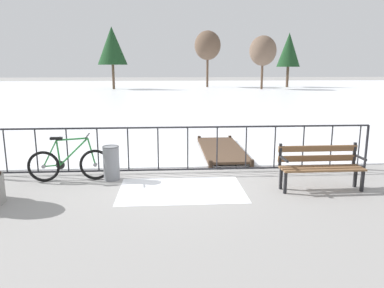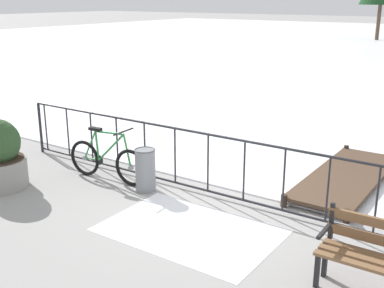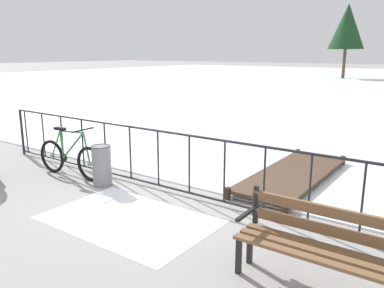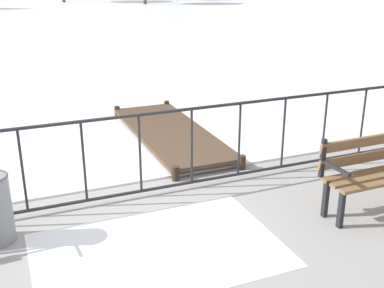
# 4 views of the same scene
# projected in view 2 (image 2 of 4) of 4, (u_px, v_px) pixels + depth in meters

# --- Properties ---
(ground_plane) EXTENTS (160.00, 160.00, 0.00)m
(ground_plane) POSITION_uv_depth(u_px,v_px,m) (225.00, 200.00, 7.80)
(ground_plane) COLOR gray
(snow_patch) EXTENTS (2.43, 1.62, 0.01)m
(snow_patch) POSITION_uv_depth(u_px,v_px,m) (190.00, 230.00, 6.78)
(snow_patch) COLOR white
(snow_patch) RESTS_ON ground
(railing_fence) EXTENTS (9.06, 0.06, 1.07)m
(railing_fence) POSITION_uv_depth(u_px,v_px,m) (226.00, 167.00, 7.64)
(railing_fence) COLOR #232328
(railing_fence) RESTS_ON ground
(bicycle_near_railing) EXTENTS (1.71, 0.52, 0.97)m
(bicycle_near_railing) POSITION_uv_depth(u_px,v_px,m) (107.00, 161.00, 8.54)
(bicycle_near_railing) COLOR black
(bicycle_near_railing) RESTS_ON ground
(trash_bin) EXTENTS (0.35, 0.35, 0.73)m
(trash_bin) POSITION_uv_depth(u_px,v_px,m) (145.00, 170.00, 8.08)
(trash_bin) COLOR gray
(trash_bin) RESTS_ON ground
(wooden_dock) EXTENTS (1.10, 3.23, 0.20)m
(wooden_dock) POSITION_uv_depth(u_px,v_px,m) (347.00, 176.00, 8.49)
(wooden_dock) COLOR #4C3828
(wooden_dock) RESTS_ON ground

